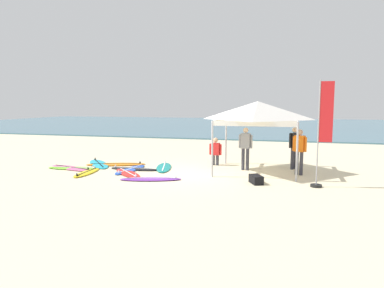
% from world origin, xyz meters
% --- Properties ---
extents(ground_plane, '(80.00, 80.00, 0.00)m').
position_xyz_m(ground_plane, '(0.00, 0.00, 0.00)').
color(ground_plane, beige).
extents(sea, '(80.00, 36.00, 0.10)m').
position_xyz_m(sea, '(0.00, 30.33, 0.05)').
color(sea, teal).
rests_on(sea, ground).
extents(canopy_tent, '(3.07, 3.07, 2.75)m').
position_xyz_m(canopy_tent, '(2.34, 1.17, 2.39)').
color(canopy_tent, '#B7B7BC').
rests_on(canopy_tent, ground).
extents(surfboard_red, '(1.93, 1.96, 0.19)m').
position_xyz_m(surfboard_red, '(-2.32, -0.66, 0.04)').
color(surfboard_red, red).
rests_on(surfboard_red, ground).
extents(surfboard_orange, '(2.63, 1.49, 0.19)m').
position_xyz_m(surfboard_orange, '(-3.68, 0.99, 0.04)').
color(surfboard_orange, orange).
rests_on(surfboard_orange, ground).
extents(surfboard_teal, '(1.19, 2.30, 0.19)m').
position_xyz_m(surfboard_teal, '(-1.42, 0.85, 0.04)').
color(surfboard_teal, '#19847F').
rests_on(surfboard_teal, ground).
extents(surfboard_lime, '(2.25, 0.84, 0.19)m').
position_xyz_m(surfboard_lime, '(-4.91, -0.30, 0.04)').
color(surfboard_lime, '#7AD12D').
rests_on(surfboard_lime, ground).
extents(surfboard_purple, '(2.22, 1.17, 0.19)m').
position_xyz_m(surfboard_purple, '(-1.09, -1.40, 0.04)').
color(surfboard_purple, purple).
rests_on(surfboard_purple, ground).
extents(surfboard_yellow, '(0.66, 1.87, 0.19)m').
position_xyz_m(surfboard_yellow, '(-3.89, -0.98, 0.04)').
color(surfboard_yellow, yellow).
rests_on(surfboard_yellow, ground).
extents(surfboard_blue, '(0.73, 2.20, 0.19)m').
position_xyz_m(surfboard_blue, '(-2.55, 0.04, 0.04)').
color(surfboard_blue, blue).
rests_on(surfboard_blue, ground).
extents(surfboard_black, '(2.05, 0.58, 0.19)m').
position_xyz_m(surfboard_black, '(-2.47, 0.21, 0.04)').
color(surfboard_black, black).
rests_on(surfboard_black, ground).
extents(surfboard_pink, '(2.44, 1.27, 0.19)m').
position_xyz_m(surfboard_pink, '(-5.00, -0.30, 0.04)').
color(surfboard_pink, pink).
rests_on(surfboard_pink, ground).
extents(surfboard_cyan, '(2.11, 2.36, 0.19)m').
position_xyz_m(surfboard_cyan, '(-4.46, 0.89, 0.04)').
color(surfboard_cyan, '#23B2CC').
rests_on(surfboard_cyan, ground).
extents(person_black, '(0.42, 0.41, 1.71)m').
position_xyz_m(person_black, '(3.76, 2.01, 0.99)').
color(person_black, '#383842').
rests_on(person_black, ground).
extents(person_orange, '(0.50, 0.36, 1.71)m').
position_xyz_m(person_orange, '(3.93, 0.91, 0.99)').
color(person_orange, '#383842').
rests_on(person_orange, ground).
extents(person_grey, '(0.55, 0.25, 1.71)m').
position_xyz_m(person_grey, '(1.88, 1.31, 0.99)').
color(person_grey, '#383842').
rests_on(person_grey, ground).
extents(person_red, '(0.55, 0.25, 1.20)m').
position_xyz_m(person_red, '(0.50, 2.09, 0.66)').
color(person_red, '#383842').
rests_on(person_red, ground).
extents(banner_flag, '(0.60, 0.36, 3.40)m').
position_xyz_m(banner_flag, '(4.52, -0.95, 1.57)').
color(banner_flag, '#99999E').
rests_on(banner_flag, ground).
extents(gear_bag_near_tent, '(0.55, 0.68, 0.28)m').
position_xyz_m(gear_bag_near_tent, '(2.51, -0.98, 0.14)').
color(gear_bag_near_tent, black).
rests_on(gear_bag_near_tent, ground).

